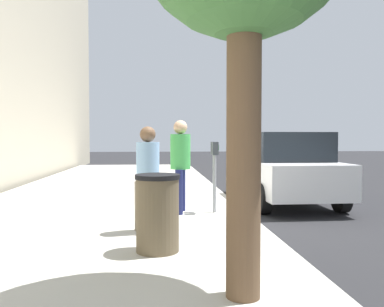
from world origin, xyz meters
name	(u,v)px	position (x,y,z in m)	size (l,w,h in m)	color
ground_plane	(242,215)	(0.00, 0.00, 0.00)	(80.00, 80.00, 0.00)	#232326
sidewalk_slab	(99,214)	(0.00, 3.00, 0.07)	(28.00, 6.00, 0.15)	#B7B2A8
parking_meter	(215,162)	(-0.43, 0.66, 1.17)	(0.36, 0.12, 1.41)	gray
pedestrian_at_meter	(180,158)	(-0.40, 1.34, 1.24)	(0.54, 0.40, 1.83)	#191E4C
pedestrian_bystander	(148,171)	(-1.96, 1.94, 1.12)	(0.37, 0.44, 1.67)	#726656
parked_sedan_near	(283,168)	(1.45, -1.35, 0.89)	(4.41, 1.99, 1.77)	silver
trash_bin	(158,213)	(-3.05, 1.79, 0.66)	(0.59, 0.59, 1.01)	brown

